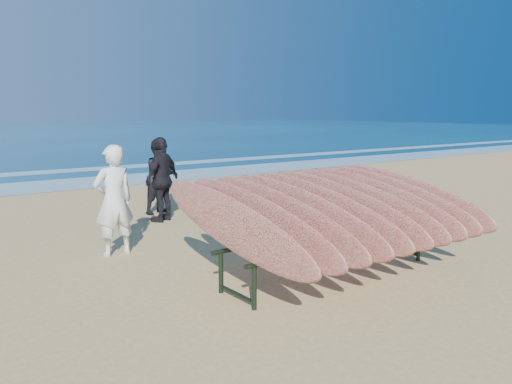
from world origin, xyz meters
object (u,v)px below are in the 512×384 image
person_white (114,200)px  person_dark_b (162,179)px  person_dark_a (161,176)px  surfboard_rack (331,209)px

person_white → person_dark_b: person_white is taller
person_white → person_dark_b: size_ratio=1.00×
person_dark_a → person_dark_b: person_dark_b is taller
surfboard_rack → person_dark_b: bearing=92.7°
person_white → surfboard_rack: bearing=123.1°
surfboard_rack → person_dark_a: size_ratio=2.08×
surfboard_rack → person_dark_a: person_dark_a is taller
surfboard_rack → person_white: person_white is taller
surfboard_rack → person_dark_a: (0.00, 5.02, -0.11)m
person_white → person_dark_a: bearing=-131.6°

